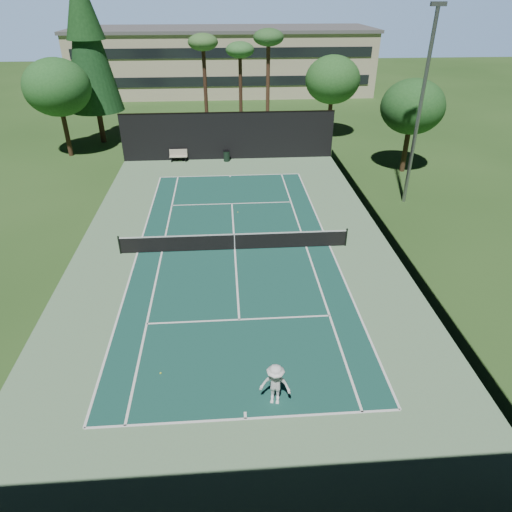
{
  "coord_description": "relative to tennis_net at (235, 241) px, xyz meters",
  "views": [
    {
      "loc": [
        -0.4,
        -22.6,
        12.89
      ],
      "look_at": [
        1.0,
        -3.0,
        1.3
      ],
      "focal_mm": 32.0,
      "sensor_mm": 36.0,
      "label": 1
    }
  ],
  "objects": [
    {
      "name": "palm_b",
      "position": [
        1.5,
        26.0,
        6.8
      ],
      "size": [
        2.8,
        2.8,
        8.42
      ],
      "color": "#40281B",
      "rests_on": "ground"
    },
    {
      "name": "player",
      "position": [
        1.09,
        -11.2,
        0.31
      ],
      "size": [
        1.24,
        0.89,
        1.73
      ],
      "primitive_type": "imported",
      "rotation": [
        0.0,
        0.0,
        -0.24
      ],
      "color": "white",
      "rests_on": "ground"
    },
    {
      "name": "tennis_net",
      "position": [
        0.0,
        0.0,
        0.0
      ],
      "size": [
        12.9,
        0.1,
        1.1
      ],
      "color": "black",
      "rests_on": "ground"
    },
    {
      "name": "court_surface",
      "position": [
        0.0,
        0.0,
        -0.55
      ],
      "size": [
        10.97,
        23.77,
        0.01
      ],
      "primitive_type": "cube",
      "color": "#16493F",
      "rests_on": "ground"
    },
    {
      "name": "apron_slab",
      "position": [
        0.0,
        0.0,
        -0.55
      ],
      "size": [
        18.0,
        32.0,
        0.01
      ],
      "primitive_type": "cube",
      "color": "#638C62",
      "rests_on": "ground"
    },
    {
      "name": "park_bench",
      "position": [
        -4.32,
        15.72,
        -0.01
      ],
      "size": [
        1.5,
        0.45,
        1.02
      ],
      "color": "beige",
      "rests_on": "ground"
    },
    {
      "name": "decid_tree_a",
      "position": [
        10.0,
        22.0,
        4.86
      ],
      "size": [
        5.12,
        5.12,
        7.62
      ],
      "color": "#41281C",
      "rests_on": "ground"
    },
    {
      "name": "fence",
      "position": [
        0.0,
        0.06,
        1.45
      ],
      "size": [
        18.04,
        32.05,
        4.03
      ],
      "color": "black",
      "rests_on": "ground"
    },
    {
      "name": "tennis_ball_b",
      "position": [
        -0.82,
        1.36,
        -0.53
      ],
      "size": [
        0.06,
        0.06,
        0.06
      ],
      "primitive_type": "sphere",
      "color": "yellow",
      "rests_on": "ground"
    },
    {
      "name": "tennis_ball_d",
      "position": [
        -4.14,
        2.82,
        -0.52
      ],
      "size": [
        0.07,
        0.07,
        0.07
      ],
      "primitive_type": "sphere",
      "color": "#B8CC2E",
      "rests_on": "ground"
    },
    {
      "name": "decid_tree_c",
      "position": [
        -14.0,
        18.0,
        5.21
      ],
      "size": [
        5.44,
        5.44,
        8.09
      ],
      "color": "#462D1E",
      "rests_on": "ground"
    },
    {
      "name": "campus_building",
      "position": [
        0.0,
        45.98,
        3.65
      ],
      "size": [
        40.5,
        12.5,
        8.3
      ],
      "color": "beige",
      "rests_on": "ground"
    },
    {
      "name": "tennis_ball_c",
      "position": [
        0.36,
        4.96,
        -0.53
      ],
      "size": [
        0.06,
        0.06,
        0.06
      ],
      "primitive_type": "sphere",
      "color": "#D3F237",
      "rests_on": "ground"
    },
    {
      "name": "pine_tree",
      "position": [
        -12.0,
        22.0,
        9.0
      ],
      "size": [
        4.8,
        4.8,
        15.0
      ],
      "color": "#432A1C",
      "rests_on": "ground"
    },
    {
      "name": "light_pole",
      "position": [
        12.0,
        6.0,
        5.9
      ],
      "size": [
        0.9,
        0.25,
        12.22
      ],
      "color": "gray",
      "rests_on": "ground"
    },
    {
      "name": "decid_tree_b",
      "position": [
        14.0,
        12.0,
        4.52
      ],
      "size": [
        4.8,
        4.8,
        7.14
      ],
      "color": "#452F1D",
      "rests_on": "ground"
    },
    {
      "name": "trash_bin",
      "position": [
        -0.21,
        15.44,
        -0.08
      ],
      "size": [
        0.56,
        0.56,
        0.95
      ],
      "color": "black",
      "rests_on": "ground"
    },
    {
      "name": "court_lines",
      "position": [
        0.0,
        0.0,
        -0.54
      ],
      "size": [
        11.07,
        23.87,
        0.01
      ],
      "color": "white",
      "rests_on": "ground"
    },
    {
      "name": "palm_a",
      "position": [
        -2.0,
        24.0,
        7.63
      ],
      "size": [
        2.8,
        2.8,
        9.32
      ],
      "color": "#40271B",
      "rests_on": "ground"
    },
    {
      "name": "tennis_ball_a",
      "position": [
        -3.17,
        -9.5,
        -0.52
      ],
      "size": [
        0.08,
        0.08,
        0.08
      ],
      "primitive_type": "sphere",
      "color": "#CFE935",
      "rests_on": "ground"
    },
    {
      "name": "palm_c",
      "position": [
        4.0,
        23.0,
        8.05
      ],
      "size": [
        2.8,
        2.8,
        9.77
      ],
      "color": "#4E3121",
      "rests_on": "ground"
    },
    {
      "name": "ground",
      "position": [
        0.0,
        0.0,
        -0.56
      ],
      "size": [
        160.0,
        160.0,
        0.0
      ],
      "primitive_type": "plane",
      "color": "#284C1C",
      "rests_on": "ground"
    }
  ]
}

